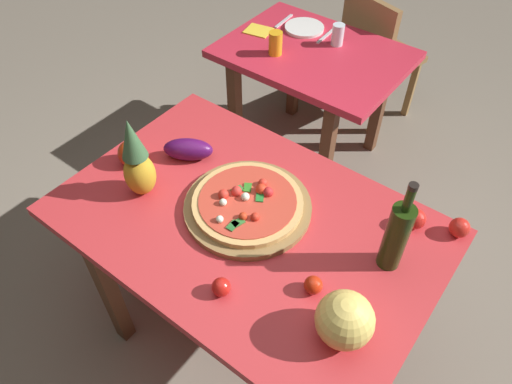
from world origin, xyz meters
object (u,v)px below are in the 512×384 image
(dining_chair, at_px, (375,52))
(tomato_beside_pepper, at_px, (221,287))
(bell_pepper, at_px, (131,154))
(tomato_by_bottle, at_px, (415,219))
(drinking_glass_juice, at_px, (275,43))
(napkin_folded, at_px, (258,31))
(background_table, at_px, (312,70))
(pizza_board, at_px, (248,207))
(drinking_glass_water, at_px, (338,35))
(fork_utensil, at_px, (284,21))
(tomato_near_board, at_px, (313,285))
(pineapple_left, at_px, (137,162))
(melon, at_px, (345,320))
(eggplant, at_px, (188,149))
(wine_bottle, at_px, (396,236))
(knife_utensil, at_px, (326,36))
(pizza, at_px, (248,202))
(tomato_at_corner, at_px, (459,228))
(dinner_plate, at_px, (304,28))
(display_table, at_px, (248,233))

(dining_chair, height_order, tomato_beside_pepper, dining_chair)
(dining_chair, relative_size, bell_pepper, 7.74)
(tomato_by_bottle, bearing_deg, drinking_glass_juice, 148.98)
(napkin_folded, bearing_deg, background_table, 1.78)
(pizza_board, distance_m, bell_pepper, 0.53)
(tomato_by_bottle, bearing_deg, drinking_glass_water, 133.12)
(background_table, xyz_separation_m, fork_utensil, (-0.31, 0.16, 0.12))
(dining_chair, bearing_deg, drinking_glass_juice, 88.23)
(tomato_near_board, bearing_deg, bell_pepper, 176.20)
(pineapple_left, xyz_separation_m, melon, (0.89, -0.05, -0.07))
(background_table, xyz_separation_m, tomato_near_board, (0.78, -1.23, 0.15))
(pineapple_left, bearing_deg, tomato_by_bottle, 27.57)
(eggplant, distance_m, napkin_folded, 1.08)
(background_table, height_order, wine_bottle, wine_bottle)
(fork_utensil, bearing_deg, pineapple_left, -80.66)
(tomato_near_board, bearing_deg, tomato_beside_pepper, -141.25)
(knife_utensil, bearing_deg, background_table, -81.95)
(pizza, bearing_deg, napkin_folded, 125.42)
(pizza_board, bearing_deg, tomato_near_board, -21.14)
(background_table, relative_size, wine_bottle, 2.57)
(tomato_near_board, relative_size, tomato_by_bottle, 0.80)
(tomato_at_corner, height_order, napkin_folded, tomato_at_corner)
(background_table, xyz_separation_m, pineapple_left, (0.03, -1.25, 0.27))
(drinking_glass_water, xyz_separation_m, napkin_folded, (-0.42, -0.14, -0.05))
(background_table, bearing_deg, melon, -54.65)
(background_table, relative_size, knife_utensil, 5.30)
(tomato_at_corner, bearing_deg, pizza_board, -151.61)
(eggplant, xyz_separation_m, knife_utensil, (-0.07, 1.17, -0.04))
(pizza, relative_size, eggplant, 2.02)
(knife_utensil, bearing_deg, dinner_plate, 177.72)
(pineapple_left, bearing_deg, drinking_glass_water, 88.82)
(drinking_glass_juice, distance_m, fork_utensil, 0.35)
(pineapple_left, distance_m, dinner_plate, 1.43)
(tomato_beside_pepper, bearing_deg, melon, 15.82)
(dining_chair, bearing_deg, fork_utensil, 62.70)
(pizza_board, relative_size, bell_pepper, 4.26)
(bell_pepper, bearing_deg, background_table, 84.14)
(pineapple_left, bearing_deg, melon, -3.42)
(display_table, relative_size, tomato_beside_pepper, 22.26)
(drinking_glass_juice, bearing_deg, fork_utensil, 117.62)
(bell_pepper, height_order, fork_utensil, bell_pepper)
(pizza, distance_m, tomato_by_bottle, 0.59)
(melon, relative_size, tomato_at_corner, 2.44)
(drinking_glass_juice, xyz_separation_m, knife_utensil, (0.12, 0.31, -0.06))
(wine_bottle, xyz_separation_m, dinner_plate, (-1.09, 1.15, -0.13))
(pizza, bearing_deg, wine_bottle, 10.80)
(display_table, height_order, pizza, pizza)
(wine_bottle, height_order, pineapple_left, wine_bottle)
(napkin_folded, bearing_deg, drinking_glass_juice, -32.51)
(eggplant, distance_m, tomato_beside_pepper, 0.65)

